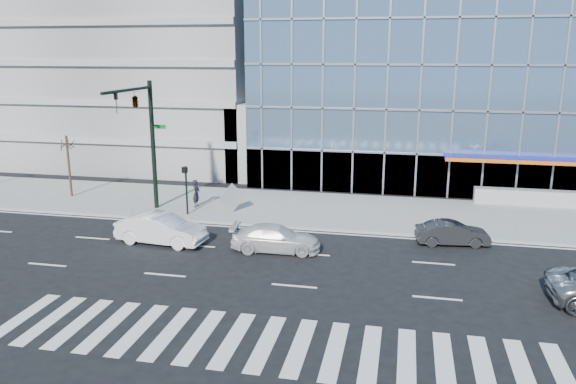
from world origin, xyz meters
name	(u,v)px	position (x,y,z in m)	size (l,w,h in m)	color
ground	(310,254)	(0.00, 0.00, 0.00)	(160.00, 160.00, 0.00)	black
sidewalk	(331,210)	(0.00, 8.00, 0.07)	(120.00, 8.00, 0.15)	gray
theatre_building	(523,80)	(14.00, 26.00, 7.50)	(42.00, 26.00, 15.00)	#688AAE
parking_garage	(153,50)	(-20.00, 26.00, 10.00)	(24.00, 24.00, 20.00)	gray
ramp_block	(275,138)	(-6.00, 18.00, 3.00)	(6.00, 8.00, 6.00)	gray
traffic_signal	(141,116)	(-11.00, 4.57, 6.16)	(1.14, 5.74, 8.00)	black
ped_signal_post	(186,183)	(-8.50, 4.94, 2.14)	(0.30, 0.33, 3.00)	black
street_tree_near	(67,144)	(-18.00, 7.50, 3.78)	(1.10, 1.10, 4.23)	#332319
white_suv	(276,238)	(-1.79, 0.17, 0.66)	(1.84, 4.53, 1.32)	silver
white_sedan	(161,229)	(-7.96, 0.03, 0.79)	(1.67, 4.78, 1.57)	white
dark_sedan	(452,233)	(7.04, 3.00, 0.62)	(1.31, 3.76, 1.24)	black
pedestrian	(196,193)	(-8.55, 6.71, 1.03)	(0.64, 0.42, 1.77)	black
tilted_panel	(232,198)	(-5.93, 6.00, 1.07)	(1.30, 0.06, 1.30)	#A5A5A5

